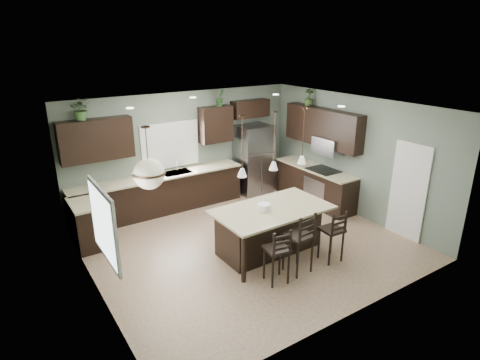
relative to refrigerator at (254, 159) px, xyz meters
name	(u,v)px	position (x,y,z in m)	size (l,w,h in m)	color
ground	(247,243)	(-1.83, -2.36, -0.93)	(6.00, 6.00, 0.00)	#9E8466
pantry_door	(408,191)	(1.15, -3.91, 0.09)	(0.04, 0.82, 2.04)	white
window_back	(170,145)	(-2.23, 0.38, 0.62)	(1.35, 0.02, 1.00)	white
window_left	(103,224)	(-4.81, -3.16, 0.62)	(0.02, 1.10, 1.00)	white
left_return_cabs	(89,225)	(-4.53, -0.66, -0.48)	(0.60, 0.90, 0.90)	black
left_return_countertop	(87,203)	(-4.51, -0.66, -0.01)	(0.66, 0.96, 0.04)	beige
back_lower_cabs	(160,195)	(-2.68, 0.09, -0.48)	(4.20, 0.60, 0.90)	black
back_countertop	(159,176)	(-2.68, 0.07, -0.01)	(4.20, 0.66, 0.04)	beige
sink_inset	(177,173)	(-2.23, 0.07, 0.01)	(0.70, 0.45, 0.01)	gray
faucet	(177,167)	(-2.23, 0.04, 0.16)	(0.02, 0.02, 0.28)	silver
back_upper_left	(96,140)	(-3.98, 0.22, 1.02)	(1.55, 0.34, 0.90)	black
back_upper_right	(216,124)	(-1.03, 0.22, 1.02)	(0.85, 0.34, 0.90)	black
fridge_header	(250,109)	(0.02, 0.22, 1.32)	(1.05, 0.34, 0.45)	black
right_lower_cabs	(315,186)	(0.87, -1.48, -0.48)	(0.60, 2.35, 0.90)	black
right_countertop	(316,168)	(0.85, -1.48, -0.01)	(0.66, 2.35, 0.04)	beige
cooktop	(323,170)	(0.85, -1.76, 0.02)	(0.58, 0.75, 0.02)	black
wall_oven_front	(314,191)	(0.57, -1.76, -0.48)	(0.01, 0.72, 0.60)	gray
right_upper_cabs	(323,127)	(1.00, -1.48, 1.02)	(0.34, 2.35, 0.90)	black
microwave	(328,146)	(0.95, -1.76, 0.62)	(0.40, 0.75, 0.40)	gray
refrigerator	(254,159)	(0.00, 0.00, 0.00)	(0.90, 0.74, 1.85)	gray
kitchen_island	(272,230)	(-1.60, -2.89, -0.46)	(2.24, 1.27, 0.92)	black
serving_dish	(264,207)	(-1.80, -2.89, 0.07)	(0.24, 0.24, 0.14)	white
bar_stool_left	(277,255)	(-2.17, -3.77, -0.40)	(0.39, 0.39, 1.04)	black
bar_stool_center	(298,242)	(-1.64, -3.72, -0.33)	(0.44, 0.44, 1.18)	black
bar_stool_right	(331,235)	(-0.86, -3.76, -0.40)	(0.39, 0.39, 1.05)	black
pendant_left	(242,147)	(-2.30, -2.90, 1.32)	(0.17, 0.17, 1.10)	white
pendant_center	(274,141)	(-1.60, -2.89, 1.32)	(0.17, 0.17, 1.10)	white
pendant_right	(303,136)	(-0.90, -2.88, 1.32)	(0.17, 0.17, 1.10)	silver
chandelier	(148,158)	(-3.97, -2.84, 1.38)	(0.52, 0.52, 0.99)	#EFEAC4
plant_back_left	(81,109)	(-4.21, 0.19, 1.71)	(0.43, 0.37, 0.48)	#305425
plant_back_right	(220,98)	(-0.91, 0.19, 1.69)	(0.23, 0.19, 0.42)	#2B5826
plant_right_wall	(309,97)	(0.97, -0.96, 1.68)	(0.23, 0.23, 0.42)	#2D481F
room_shell	(247,165)	(-1.83, -2.36, 0.77)	(6.00, 6.00, 6.00)	slate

